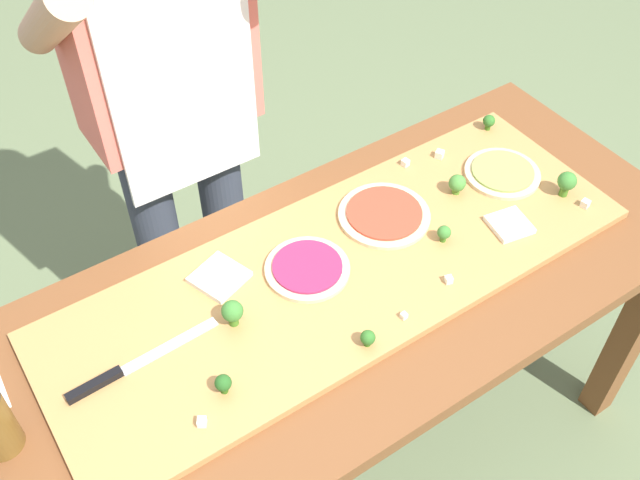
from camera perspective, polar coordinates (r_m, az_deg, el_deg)
The scene contains 23 objects.
ground_plane at distance 2.22m, azimuth 0.67°, elevation -17.02°, with size 8.00×8.00×0.00m, color #60704C.
prep_table at distance 1.64m, azimuth 0.87°, elevation -6.54°, with size 1.71×0.70×0.79m.
cutting_board at distance 1.58m, azimuth 1.69°, elevation -2.43°, with size 1.30×0.45×0.02m, color #B27F47.
chefs_knife at distance 1.46m, azimuth -15.10°, elevation -9.77°, with size 0.32×0.03×0.02m.
pizza_whole_beet_magenta at distance 1.56m, azimuth -0.99°, elevation -2.21°, with size 0.18×0.18×0.02m.
pizza_whole_tomato_red at distance 1.68m, azimuth 5.03°, elevation 1.99°, with size 0.21×0.21×0.02m.
pizza_whole_pesto_green at distance 1.83m, azimuth 14.02°, elevation 5.10°, with size 0.18×0.18×0.02m.
pizza_slice_far_right at distance 1.56m, azimuth -7.85°, elevation -2.87°, with size 0.10×0.10×0.01m, color silver.
pizza_slice_center at distance 1.71m, azimuth 14.55°, elevation 1.17°, with size 0.09×0.09×0.01m, color silver.
broccoli_floret_front_right at distance 1.95m, azimuth 13.02°, elevation 9.00°, with size 0.03×0.03×0.04m.
broccoli_floret_back_right at distance 1.63m, azimuth 9.64°, elevation 0.56°, with size 0.03×0.03×0.04m.
broccoli_floret_back_left at distance 1.43m, azimuth 3.75°, elevation -7.62°, with size 0.03×0.03×0.04m.
broccoli_floret_center_right at distance 1.80m, azimuth 18.68°, elevation 4.30°, with size 0.04×0.04×0.07m.
broccoli_floret_back_mid at distance 1.46m, azimuth -6.83°, elevation -5.58°, with size 0.04×0.04×0.06m.
broccoli_floret_front_mid at distance 1.75m, azimuth 10.64°, elevation 4.35°, with size 0.04×0.04×0.05m.
broccoli_floret_center_left at distance 1.38m, azimuth -7.54°, elevation -11.01°, with size 0.03×0.03×0.04m.
cheese_crumble_a at distance 1.85m, azimuth 9.31°, elevation 6.61°, with size 0.02×0.02×0.02m, color silver.
cheese_crumble_b at distance 1.49m, azimuth 6.55°, elevation -5.88°, with size 0.01×0.01×0.01m, color white.
cheese_crumble_c at distance 1.56m, azimuth 10.00°, elevation -3.05°, with size 0.02×0.02×0.02m, color silver.
cheese_crumble_d at distance 1.37m, azimuth -9.18°, elevation -13.82°, with size 0.02×0.02×0.02m, color white.
cheese_crumble_e at distance 1.80m, azimuth 19.97°, elevation 2.68°, with size 0.02×0.02×0.02m, color silver.
cheese_crumble_f at distance 1.82m, azimuth 6.67°, elevation 6.01°, with size 0.02×0.02×0.02m, color white.
cook_center at distance 1.77m, azimuth -11.72°, elevation 11.44°, with size 0.54×0.39×1.67m.
Camera 1 is at (-0.57, -0.80, 1.99)m, focal length 41.08 mm.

